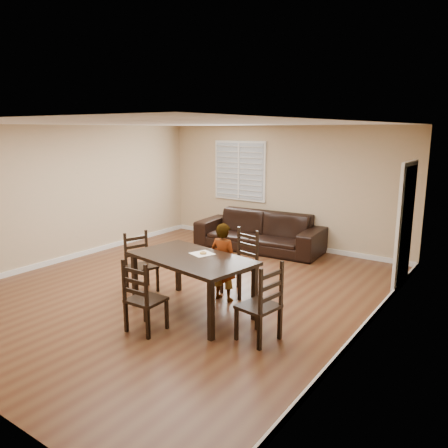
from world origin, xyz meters
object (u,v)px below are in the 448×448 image
at_px(child, 223,262).
at_px(donut, 203,253).
at_px(chair_right, 266,307).
at_px(dining_table, 192,262).
at_px(chair_far, 139,301).
at_px(chair_near, 244,264).
at_px(chair_left, 138,264).
at_px(sofa, 259,231).

distance_m(child, donut, 0.51).
bearing_deg(chair_right, dining_table, -89.65).
xyz_separation_m(chair_far, chair_right, (1.46, 0.72, 0.02)).
height_order(chair_right, donut, chair_right).
relative_size(chair_near, chair_far, 1.06).
distance_m(chair_left, donut, 1.44).
xyz_separation_m(chair_near, chair_right, (1.16, -1.33, -0.01)).
height_order(chair_near, child, child).
bearing_deg(donut, chair_near, 82.07).
xyz_separation_m(chair_near, chair_far, (-0.30, -2.05, -0.03)).
height_order(chair_left, child, child).
relative_size(chair_right, donut, 10.14).
bearing_deg(chair_near, chair_left, -137.64).
height_order(chair_far, chair_left, chair_far).
xyz_separation_m(child, sofa, (-1.04, 2.87, -0.21)).
height_order(dining_table, chair_left, chair_left).
xyz_separation_m(chair_right, sofa, (-2.28, 3.72, -0.06)).
distance_m(chair_left, child, 1.50).
relative_size(dining_table, chair_left, 1.99).
xyz_separation_m(chair_left, sofa, (0.38, 3.28, -0.03)).
distance_m(chair_right, sofa, 4.36).
xyz_separation_m(child, donut, (-0.05, -0.45, 0.25)).
distance_m(chair_near, chair_far, 2.07).
distance_m(chair_near, chair_left, 1.75).
height_order(chair_far, sofa, chair_far).
distance_m(dining_table, donut, 0.23).
distance_m(chair_right, child, 1.51).
bearing_deg(dining_table, sofa, 113.96).
height_order(chair_far, chair_right, chair_right).
bearing_deg(chair_right, child, -115.21).
xyz_separation_m(dining_table, chair_far, (-0.12, -0.93, -0.30)).
bearing_deg(chair_near, sofa, 127.02).
distance_m(chair_far, donut, 1.21).
xyz_separation_m(chair_left, chair_right, (2.67, -0.44, 0.03)).
height_order(chair_right, child, child).
bearing_deg(child, dining_table, 79.75).
distance_m(dining_table, chair_near, 1.17).
bearing_deg(donut, sofa, 106.74).
xyz_separation_m(chair_near, sofa, (-1.13, 2.39, -0.07)).
height_order(chair_near, sofa, chair_near).
distance_m(chair_near, donut, 1.01).
relative_size(chair_right, sofa, 0.37).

